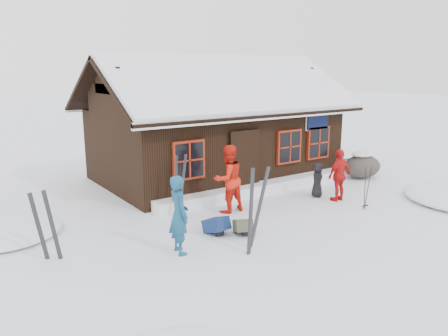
{
  "coord_description": "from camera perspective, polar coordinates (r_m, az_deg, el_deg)",
  "views": [
    {
      "loc": [
        -7.27,
        -8.17,
        3.88
      ],
      "look_at": [
        -0.73,
        1.2,
        1.3
      ],
      "focal_mm": 35.0,
      "sensor_mm": 36.0,
      "label": 1
    }
  ],
  "objects": [
    {
      "name": "ground",
      "position": [
        11.6,
        6.42,
        -6.9
      ],
      "size": [
        120.0,
        120.0,
        0.0
      ],
      "primitive_type": "plane",
      "color": "white",
      "rests_on": "ground"
    },
    {
      "name": "mountain_hut",
      "position": [
        15.97,
        -1.19,
        4.43
      ],
      "size": [
        8.9,
        6.09,
        4.42
      ],
      "color": "black",
      "rests_on": "ground"
    },
    {
      "name": "snow_drift",
      "position": [
        14.11,
        5.01,
        -2.55
      ],
      "size": [
        7.6,
        0.6,
        0.35
      ],
      "primitive_type": "cube",
      "color": "white",
      "rests_on": "ground"
    },
    {
      "name": "snow_mounds",
      "position": [
        13.97,
        6.5,
        -3.48
      ],
      "size": [
        20.6,
        13.2,
        0.48
      ],
      "color": "white",
      "rests_on": "ground"
    },
    {
      "name": "skier_teal",
      "position": [
        9.39,
        -5.91,
        -6.09
      ],
      "size": [
        0.49,
        0.67,
        1.72
      ],
      "primitive_type": "imported",
      "rotation": [
        0.0,
        0.0,
        1.45
      ],
      "color": "navy",
      "rests_on": "ground"
    },
    {
      "name": "skier_orange_left",
      "position": [
        12.01,
        0.54,
        -1.42
      ],
      "size": [
        0.94,
        0.74,
        1.89
      ],
      "primitive_type": "imported",
      "rotation": [
        0.0,
        0.0,
        3.17
      ],
      "color": "red",
      "rests_on": "ground"
    },
    {
      "name": "skier_orange_right",
      "position": [
        13.52,
        14.83,
        -0.9
      ],
      "size": [
        0.94,
        0.42,
        1.59
      ],
      "primitive_type": "imported",
      "rotation": [
        0.0,
        0.0,
        3.17
      ],
      "color": "red",
      "rests_on": "ground"
    },
    {
      "name": "skier_crouched",
      "position": [
        13.85,
        12.1,
        -1.56
      ],
      "size": [
        0.62,
        0.58,
        1.06
      ],
      "primitive_type": "imported",
      "rotation": [
        0.0,
        0.0,
        0.63
      ],
      "color": "black",
      "rests_on": "ground"
    },
    {
      "name": "boulder",
      "position": [
        16.74,
        17.58,
        0.3
      ],
      "size": [
        1.52,
        1.14,
        0.88
      ],
      "color": "#433E36",
      "rests_on": "ground"
    },
    {
      "name": "ski_pair_left",
      "position": [
        9.57,
        4.08,
        -5.43
      ],
      "size": [
        0.78,
        0.34,
        1.87
      ],
      "rotation": [
        0.0,
        0.0,
        0.27
      ],
      "color": "black",
      "rests_on": "ground"
    },
    {
      "name": "ski_pair_mid",
      "position": [
        9.75,
        -22.26,
        -7.11
      ],
      "size": [
        0.56,
        0.2,
        1.55
      ],
      "rotation": [
        0.0,
        0.0,
        -0.22
      ],
      "color": "black",
      "rests_on": "ground"
    },
    {
      "name": "ski_pair_right",
      "position": [
        11.84,
        -5.85,
        -2.38
      ],
      "size": [
        0.56,
        0.27,
        1.71
      ],
      "rotation": [
        0.0,
        0.0,
        0.41
      ],
      "color": "black",
      "rests_on": "ground"
    },
    {
      "name": "ski_poles",
      "position": [
        13.0,
        18.11,
        -2.55
      ],
      "size": [
        0.23,
        0.11,
        1.27
      ],
      "color": "black",
      "rests_on": "ground"
    },
    {
      "name": "backpack_blue",
      "position": [
        10.61,
        -1.01,
        -7.81
      ],
      "size": [
        0.5,
        0.63,
        0.31
      ],
      "primitive_type": "cube",
      "rotation": [
        0.0,
        0.0,
        0.12
      ],
      "color": "navy",
      "rests_on": "ground"
    },
    {
      "name": "backpack_olive",
      "position": [
        10.6,
        2.48,
        -7.91
      ],
      "size": [
        0.59,
        0.66,
        0.29
      ],
      "primitive_type": "cube",
      "rotation": [
        0.0,
        0.0,
        -0.44
      ],
      "color": "#494734",
      "rests_on": "ground"
    }
  ]
}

